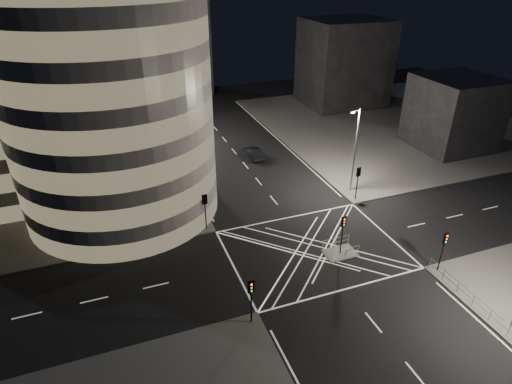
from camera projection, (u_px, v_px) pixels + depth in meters
name	position (u px, v px, depth m)	size (l,w,h in m)	color
ground	(314.00, 249.00, 40.97)	(120.00, 120.00, 0.00)	black
sidewalk_far_left	(12.00, 177.00, 54.29)	(42.00, 42.00, 0.15)	#575451
sidewalk_far_right	(395.00, 123.00, 71.93)	(42.00, 42.00, 0.15)	#575451
central_island	(340.00, 253.00, 40.31)	(3.00, 2.00, 0.15)	slate
office_tower_curved	(58.00, 89.00, 43.94)	(30.00, 29.00, 27.20)	gray
office_block_rear	(56.00, 60.00, 63.39)	(24.00, 16.00, 22.00)	gray
building_right_far	(344.00, 62.00, 78.04)	(14.00, 12.00, 15.00)	black
building_right_near	(453.00, 113.00, 60.75)	(10.00, 10.00, 10.00)	black
building_far_end	(162.00, 48.00, 83.04)	(18.00, 8.00, 18.00)	black
tree_a	(182.00, 184.00, 42.98)	(4.11, 4.11, 6.76)	black
tree_b	(171.00, 161.00, 47.95)	(4.38, 4.38, 6.82)	black
tree_c	(162.00, 141.00, 52.78)	(4.26, 4.26, 6.97)	black
tree_d	(155.00, 125.00, 57.70)	(4.69, 4.69, 7.23)	black
tree_e	(149.00, 117.00, 63.02)	(3.67, 3.67, 5.83)	black
traffic_signal_fl	(205.00, 205.00, 42.47)	(0.55, 0.22, 4.00)	black
traffic_signal_nl	(251.00, 294.00, 31.31)	(0.55, 0.22, 4.00)	black
traffic_signal_fr	(358.00, 177.00, 47.83)	(0.55, 0.22, 4.00)	black
traffic_signal_nr	(444.00, 245.00, 36.66)	(0.55, 0.22, 4.00)	black
traffic_signal_island	(343.00, 228.00, 38.94)	(0.55, 0.22, 4.00)	black
street_lamp_left_near	(186.00, 162.00, 45.28)	(1.25, 0.25, 10.00)	slate
street_lamp_left_far	(158.00, 111.00, 60.07)	(1.25, 0.25, 10.00)	slate
street_lamp_right_far	(355.00, 148.00, 48.56)	(1.25, 0.25, 10.00)	slate
railing_near_right	(481.00, 307.00, 33.18)	(0.06, 11.70, 1.10)	slate
railing_island_south	(346.00, 253.00, 39.27)	(2.80, 0.06, 1.10)	slate
railing_island_north	(336.00, 242.00, 40.75)	(2.80, 0.06, 1.10)	slate
sedan	(254.00, 153.00, 59.24)	(1.54, 4.43, 1.46)	black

